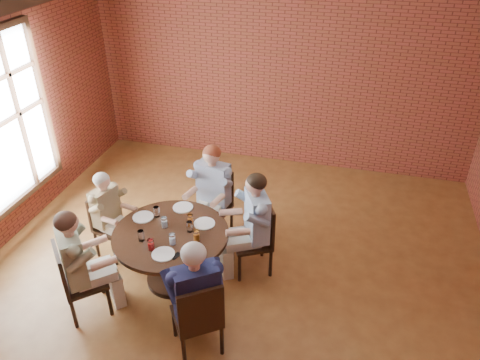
% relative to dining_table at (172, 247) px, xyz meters
% --- Properties ---
extents(floor, '(7.00, 7.00, 0.00)m').
position_rel_dining_table_xyz_m(floor, '(0.68, -0.04, -0.53)').
color(floor, '#96612E').
rests_on(floor, ground).
extents(ceiling, '(7.00, 7.00, 0.00)m').
position_rel_dining_table_xyz_m(ceiling, '(0.68, -0.04, 2.87)').
color(ceiling, silver).
rests_on(ceiling, wall_back).
extents(wall_back, '(7.00, 0.00, 7.00)m').
position_rel_dining_table_xyz_m(wall_back, '(0.68, 3.46, 1.17)').
color(wall_back, brown).
rests_on(wall_back, ground).
extents(dining_table, '(1.39, 1.39, 0.75)m').
position_rel_dining_table_xyz_m(dining_table, '(0.00, 0.00, 0.00)').
color(dining_table, black).
rests_on(dining_table, floor).
extents(chair_a, '(0.63, 0.63, 0.98)m').
position_rel_dining_table_xyz_m(chair_a, '(0.97, 0.51, -0.00)').
color(chair_a, black).
rests_on(chair_a, floor).
extents(diner_a, '(0.90, 0.84, 1.41)m').
position_rel_dining_table_xyz_m(diner_a, '(0.89, 0.46, 0.18)').
color(diner_a, '#3E68A1').
rests_on(diner_a, floor).
extents(chair_b, '(0.54, 0.54, 0.98)m').
position_rel_dining_table_xyz_m(chair_b, '(0.21, 1.11, -0.00)').
color(chair_b, black).
rests_on(chair_b, floor).
extents(diner_b, '(0.69, 0.79, 1.40)m').
position_rel_dining_table_xyz_m(diner_b, '(0.19, 1.02, 0.17)').
color(diner_b, '#8894AD').
rests_on(diner_b, floor).
extents(chair_c, '(0.48, 0.48, 0.89)m').
position_rel_dining_table_xyz_m(chair_c, '(-1.03, 0.30, -0.04)').
color(chair_c, black).
rests_on(chair_c, floor).
extents(diner_c, '(0.70, 0.62, 1.25)m').
position_rel_dining_table_xyz_m(diner_c, '(-0.96, 0.28, 0.10)').
color(diner_c, brown).
rests_on(diner_c, floor).
extents(chair_d, '(0.65, 0.65, 0.97)m').
position_rel_dining_table_xyz_m(chair_d, '(-0.85, -0.79, -0.00)').
color(chair_d, black).
rests_on(chair_d, floor).
extents(diner_d, '(0.90, 0.89, 1.40)m').
position_rel_dining_table_xyz_m(diner_d, '(-0.78, -0.72, 0.17)').
color(diner_d, '#BCAE93').
rests_on(diner_d, floor).
extents(chair_e, '(0.65, 0.65, 0.99)m').
position_rel_dining_table_xyz_m(chair_e, '(0.68, -0.96, 0.00)').
color(chair_e, black).
rests_on(chair_e, floor).
extents(diner_e, '(0.89, 0.92, 1.42)m').
position_rel_dining_table_xyz_m(diner_e, '(0.62, -0.88, 0.18)').
color(diner_e, '#16193E').
rests_on(diner_e, floor).
extents(plate_a, '(0.26, 0.26, 0.01)m').
position_rel_dining_table_xyz_m(plate_a, '(0.34, 0.27, 0.23)').
color(plate_a, white).
rests_on(plate_a, dining_table).
extents(plate_b, '(0.26, 0.26, 0.01)m').
position_rel_dining_table_xyz_m(plate_b, '(-0.04, 0.53, 0.23)').
color(plate_b, white).
rests_on(plate_b, dining_table).
extents(plate_c, '(0.26, 0.26, 0.01)m').
position_rel_dining_table_xyz_m(plate_c, '(-0.45, 0.20, 0.23)').
color(plate_c, white).
rests_on(plate_c, dining_table).
extents(plate_d, '(0.26, 0.26, 0.01)m').
position_rel_dining_table_xyz_m(plate_d, '(0.07, -0.39, 0.23)').
color(plate_d, white).
rests_on(plate_d, dining_table).
extents(glass_a, '(0.07, 0.07, 0.14)m').
position_rel_dining_table_xyz_m(glass_a, '(0.21, 0.09, 0.29)').
color(glass_a, white).
rests_on(glass_a, dining_table).
extents(glass_b, '(0.07, 0.07, 0.14)m').
position_rel_dining_table_xyz_m(glass_b, '(0.18, 0.22, 0.29)').
color(glass_b, white).
rests_on(glass_b, dining_table).
extents(glass_c, '(0.07, 0.07, 0.14)m').
position_rel_dining_table_xyz_m(glass_c, '(-0.29, 0.27, 0.29)').
color(glass_c, white).
rests_on(glass_c, dining_table).
extents(glass_d, '(0.07, 0.07, 0.14)m').
position_rel_dining_table_xyz_m(glass_d, '(-0.11, 0.09, 0.29)').
color(glass_d, white).
rests_on(glass_d, dining_table).
extents(glass_e, '(0.07, 0.07, 0.14)m').
position_rel_dining_table_xyz_m(glass_e, '(-0.27, -0.22, 0.29)').
color(glass_e, white).
rests_on(glass_e, dining_table).
extents(glass_f, '(0.07, 0.07, 0.14)m').
position_rel_dining_table_xyz_m(glass_f, '(-0.09, -0.34, 0.29)').
color(glass_f, white).
rests_on(glass_f, dining_table).
extents(glass_g, '(0.07, 0.07, 0.14)m').
position_rel_dining_table_xyz_m(glass_g, '(0.10, -0.19, 0.29)').
color(glass_g, white).
rests_on(glass_g, dining_table).
extents(glass_h, '(0.07, 0.07, 0.14)m').
position_rel_dining_table_xyz_m(glass_h, '(0.35, -0.06, 0.29)').
color(glass_h, white).
rests_on(glass_h, dining_table).
extents(smartphone, '(0.11, 0.14, 0.01)m').
position_rel_dining_table_xyz_m(smartphone, '(0.22, -0.38, 0.23)').
color(smartphone, black).
rests_on(smartphone, dining_table).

